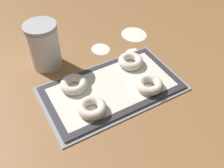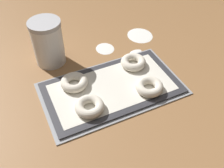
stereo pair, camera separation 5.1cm
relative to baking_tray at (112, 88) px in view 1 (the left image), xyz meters
The scene contains 11 objects.
ground_plane 0.02m from the baking_tray, 61.24° to the right, with size 2.80×2.80×0.00m, color olive.
baking_tray is the anchor object (origin of this frame).
baking_mat 0.01m from the baking_tray, 15.95° to the right, with size 0.47×0.26×0.00m.
bagel_front_left 0.13m from the baking_tray, 150.33° to the right, with size 0.10×0.10×0.03m.
bagel_front_right 0.13m from the baking_tray, 31.11° to the right, with size 0.10×0.10×0.03m.
bagel_back_left 0.14m from the baking_tray, 151.22° to the left, with size 0.10×0.10×0.03m.
bagel_back_right 0.15m from the baking_tray, 30.49° to the left, with size 0.10×0.10×0.03m.
flour_canister 0.30m from the baking_tray, 121.62° to the left, with size 0.12×0.12×0.18m.
flour_patch_near 0.36m from the baking_tray, 44.32° to the left, with size 0.11×0.12×0.00m.
flour_patch_far 0.24m from the baking_tray, 71.82° to the left, with size 0.08×0.08×0.00m.
flour_patch_side 0.24m from the baking_tray, 40.40° to the left, with size 0.05×0.03×0.00m.
Camera 1 is at (-0.33, -0.55, 0.67)m, focal length 42.00 mm.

